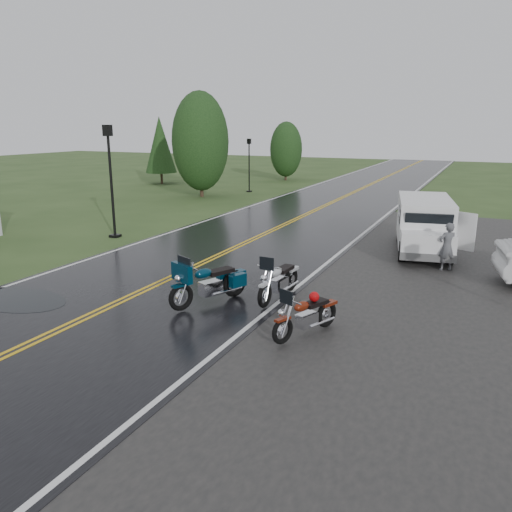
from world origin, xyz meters
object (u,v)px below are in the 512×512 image
at_px(motorcycle_red, 283,321).
at_px(lamp_post_far_left, 249,165).
at_px(motorcycle_teal, 181,287).
at_px(van_white, 404,233).
at_px(lamp_post_near_left, 111,182).
at_px(person_at_van, 447,248).
at_px(motorcycle_silver, 265,286).

relative_size(motorcycle_red, lamp_post_far_left, 0.53).
bearing_deg(lamp_post_far_left, motorcycle_red, -62.52).
bearing_deg(motorcycle_teal, lamp_post_far_left, 135.55).
xyz_separation_m(van_white, lamp_post_far_left, (-12.77, 14.37, 0.85)).
height_order(motorcycle_teal, lamp_post_near_left, lamp_post_near_left).
distance_m(person_at_van, lamp_post_far_left, 20.62).
height_order(van_white, person_at_van, van_white).
distance_m(motorcycle_teal, motorcycle_silver, 2.08).
distance_m(motorcycle_silver, lamp_post_near_left, 10.54).
bearing_deg(motorcycle_teal, lamp_post_near_left, 163.82).
xyz_separation_m(van_white, lamp_post_near_left, (-11.47, -1.10, 1.31)).
relative_size(motorcycle_red, motorcycle_silver, 0.91).
distance_m(van_white, person_at_van, 1.55).
xyz_separation_m(motorcycle_red, motorcycle_silver, (-1.23, 1.81, 0.06)).
height_order(van_white, lamp_post_near_left, lamp_post_near_left).
bearing_deg(motorcycle_red, motorcycle_teal, -171.04).
xyz_separation_m(motorcycle_teal, motorcycle_silver, (1.78, 1.09, -0.05)).
relative_size(motorcycle_silver, van_white, 0.43).
height_order(lamp_post_near_left, lamp_post_far_left, lamp_post_near_left).
bearing_deg(lamp_post_near_left, van_white, 5.46).
distance_m(motorcycle_red, person_at_van, 7.87).
xyz_separation_m(motorcycle_silver, van_white, (2.37, 6.15, 0.35)).
height_order(motorcycle_red, motorcycle_teal, motorcycle_teal).
relative_size(motorcycle_teal, lamp_post_near_left, 0.51).
relative_size(motorcycle_silver, person_at_van, 1.40).
bearing_deg(van_white, motorcycle_red, -108.93).
distance_m(motorcycle_red, van_white, 8.06).
xyz_separation_m(motorcycle_red, motorcycle_teal, (-3.00, 0.73, 0.11)).
relative_size(motorcycle_red, motorcycle_teal, 0.84).
height_order(motorcycle_silver, person_at_van, person_at_van).
height_order(person_at_van, lamp_post_far_left, lamp_post_far_left).
bearing_deg(lamp_post_near_left, motorcycle_silver, -29.06).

